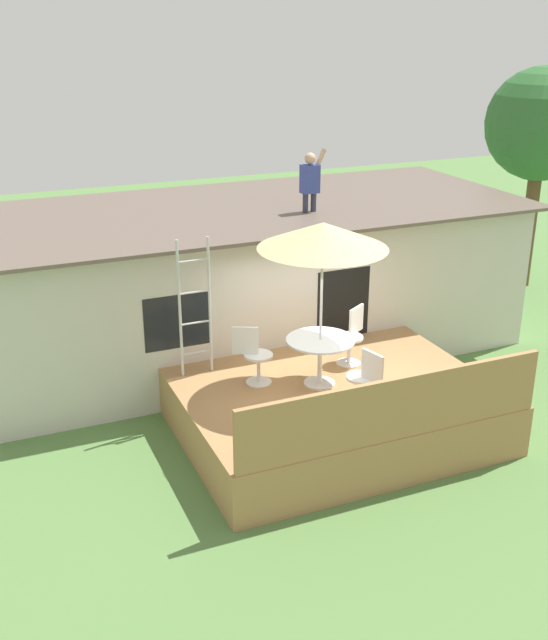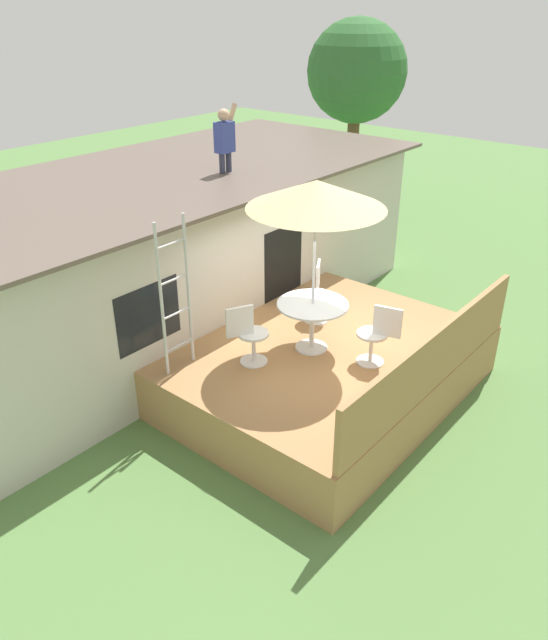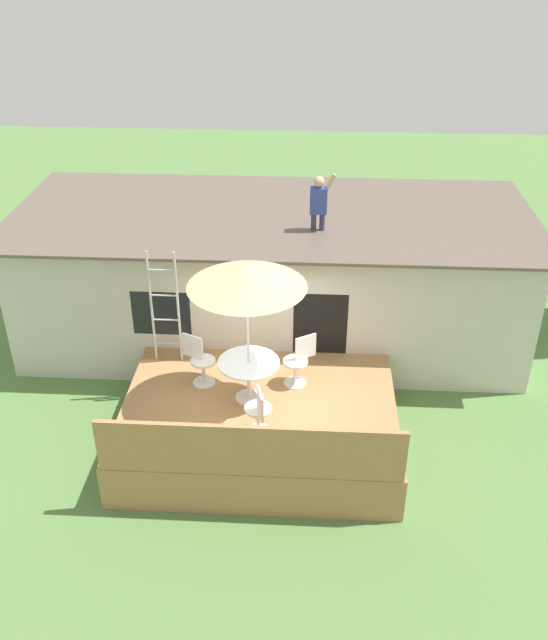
{
  "view_description": "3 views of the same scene",
  "coord_description": "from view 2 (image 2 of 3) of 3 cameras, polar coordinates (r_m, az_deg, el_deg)",
  "views": [
    {
      "loc": [
        -4.98,
        -9.37,
        6.04
      ],
      "look_at": [
        -0.62,
        0.83,
        1.65
      ],
      "focal_mm": 43.07,
      "sensor_mm": 36.0,
      "label": 1
    },
    {
      "loc": [
        -6.63,
        -4.56,
        5.44
      ],
      "look_at": [
        -0.64,
        0.44,
        1.34
      ],
      "focal_mm": 34.44,
      "sensor_mm": 36.0,
      "label": 2
    },
    {
      "loc": [
        0.81,
        -9.56,
        8.02
      ],
      "look_at": [
        0.2,
        0.82,
        1.94
      ],
      "focal_mm": 39.33,
      "sensor_mm": 36.0,
      "label": 3
    }
  ],
  "objects": [
    {
      "name": "ground_plane",
      "position": [
        9.71,
        4.42,
        -6.45
      ],
      "size": [
        40.0,
        40.0,
        0.0
      ],
      "primitive_type": "plane",
      "color": "#567F42"
    },
    {
      "name": "house",
      "position": [
        11.26,
        -10.41,
        6.22
      ],
      "size": [
        10.5,
        4.5,
        2.79
      ],
      "color": "beige",
      "rests_on": "ground"
    },
    {
      "name": "deck",
      "position": [
        9.49,
        4.51,
        -4.45
      ],
      "size": [
        4.63,
        3.67,
        0.8
      ],
      "primitive_type": "cube",
      "color": "#A87A4C",
      "rests_on": "ground"
    },
    {
      "name": "deck_railing",
      "position": [
        8.32,
        14.77,
        -3.55
      ],
      "size": [
        4.53,
        0.08,
        0.9
      ],
      "primitive_type": "cube",
      "color": "#A87A4C",
      "rests_on": "deck"
    },
    {
      "name": "patio_table",
      "position": [
        8.92,
        3.59,
        0.62
      ],
      "size": [
        1.04,
        1.04,
        0.74
      ],
      "color": "silver",
      "rests_on": "deck"
    },
    {
      "name": "patio_umbrella",
      "position": [
        8.27,
        3.95,
        11.55
      ],
      "size": [
        1.9,
        1.9,
        2.54
      ],
      "color": "silver",
      "rests_on": "deck"
    },
    {
      "name": "step_ladder",
      "position": [
        8.32,
        -9.16,
        2.17
      ],
      "size": [
        0.52,
        0.04,
        2.2
      ],
      "color": "silver",
      "rests_on": "deck"
    },
    {
      "name": "person_figure",
      "position": [
        10.74,
        -4.59,
        16.68
      ],
      "size": [
        0.47,
        0.2,
        1.11
      ],
      "color": "#33384C",
      "rests_on": "house"
    },
    {
      "name": "patio_chair_left",
      "position": [
        8.6,
        -2.38,
        -1.4
      ],
      "size": [
        0.59,
        0.44,
        0.92
      ],
      "rotation": [
        0.0,
        0.0,
        -0.45
      ],
      "color": "silver",
      "rests_on": "deck"
    },
    {
      "name": "patio_chair_right",
      "position": [
        9.85,
        4.02,
        2.52
      ],
      "size": [
        0.57,
        0.45,
        0.92
      ],
      "rotation": [
        0.0,
        0.0,
        -2.58
      ],
      "color": "silver",
      "rests_on": "deck"
    },
    {
      "name": "patio_chair_near",
      "position": [
        8.71,
        9.57,
        -1.41
      ],
      "size": [
        0.44,
        0.61,
        0.92
      ],
      "rotation": [
        0.0,
        0.0,
        1.82
      ],
      "color": "silver",
      "rests_on": "deck"
    },
    {
      "name": "backyard_tree",
      "position": [
        16.84,
        7.69,
        21.79
      ],
      "size": [
        2.53,
        2.53,
        5.08
      ],
      "color": "brown",
      "rests_on": "ground"
    }
  ]
}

